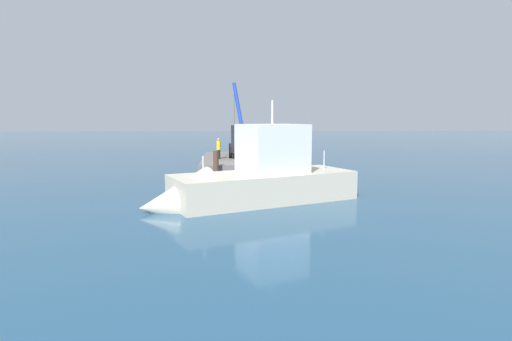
{
  "coord_description": "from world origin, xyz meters",
  "views": [
    {
      "loc": [
        30.62,
        -1.94,
        4.24
      ],
      "look_at": [
        1.52,
        -0.01,
        0.5
      ],
      "focal_mm": 29.1,
      "sensor_mm": 36.0,
      "label": 1
    }
  ],
  "objects_px": {
    "crane_truck": "(245,141)",
    "moored_yacht": "(242,191)",
    "salvaged_car": "(267,170)",
    "dock_worker": "(219,148)"
  },
  "relations": [
    {
      "from": "crane_truck",
      "to": "moored_yacht",
      "type": "relative_size",
      "value": 0.77
    },
    {
      "from": "crane_truck",
      "to": "moored_yacht",
      "type": "distance_m",
      "value": 16.12
    },
    {
      "from": "crane_truck",
      "to": "moored_yacht",
      "type": "bearing_deg",
      "value": -2.71
    },
    {
      "from": "salvaged_car",
      "to": "dock_worker",
      "type": "bearing_deg",
      "value": -150.29
    },
    {
      "from": "crane_truck",
      "to": "dock_worker",
      "type": "height_order",
      "value": "crane_truck"
    },
    {
      "from": "crane_truck",
      "to": "salvaged_car",
      "type": "bearing_deg",
      "value": 8.53
    },
    {
      "from": "salvaged_car",
      "to": "moored_yacht",
      "type": "xyz_separation_m",
      "value": [
        8.07,
        -1.95,
        -0.03
      ]
    },
    {
      "from": "dock_worker",
      "to": "salvaged_car",
      "type": "distance_m",
      "value": 7.01
    },
    {
      "from": "crane_truck",
      "to": "salvaged_car",
      "type": "relative_size",
      "value": 1.96
    },
    {
      "from": "crane_truck",
      "to": "salvaged_car",
      "type": "distance_m",
      "value": 8.2
    }
  ]
}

